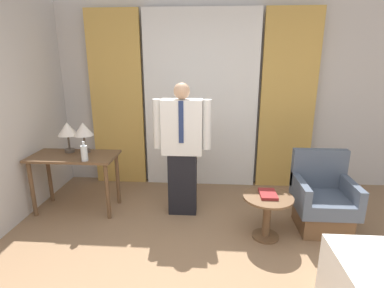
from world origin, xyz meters
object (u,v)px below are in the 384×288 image
Objects in this scene: bottle_near_edge at (84,153)px; armchair at (322,202)px; person at (182,146)px; book at (268,194)px; table_lamp_right at (83,131)px; desk at (75,165)px; table_lamp_left at (67,130)px; side_table at (267,210)px.

armchair is at bearing -0.88° from bottle_near_edge.
bottle_near_edge reaches higher than armchair.
bottle_near_edge is at bearing -169.55° from person.
armchair is at bearing 18.82° from book.
armchair is (2.89, -0.36, -0.71)m from table_lamp_right.
desk reaches higher than book.
table_lamp_left is at bearing 166.48° from book.
book is (0.97, -0.48, -0.37)m from person.
person is (1.13, 0.21, 0.04)m from bottle_near_edge.
armchair is at bearing -4.51° from desk.
book is (2.10, -0.27, -0.33)m from bottle_near_edge.
table_lamp_right reaches higher than bottle_near_edge.
table_lamp_right is at bearing 175.15° from person.
table_lamp_right is 0.44× the size of armchair.
table_lamp_right is at bearing 49.82° from desk.
table_lamp_left is at bearing 165.92° from side_table.
side_table is at bearing -14.08° from table_lamp_left.
desk is at bearing 175.49° from armchair.
table_lamp_right reaches higher than side_table.
person is 1.22m from side_table.
table_lamp_right is at bearing 164.67° from side_table.
bottle_near_edge is at bearing 172.71° from book.
desk is 2.73× the size of table_lamp_right.
person reaches higher than bottle_near_edge.
book is (2.33, -0.46, -0.11)m from desk.
book is at bearing -11.23° from desk.
book is (-0.00, 0.03, 0.17)m from side_table.
person is 1.74m from armchair.
book is at bearing -7.29° from bottle_near_edge.
bottle_near_edge reaches higher than side_table.
table_lamp_right is at bearing 165.28° from book.
book is (2.43, -0.58, -0.52)m from table_lamp_left.
table_lamp_right is 1.66× the size of bottle_near_edge.
table_lamp_left is at bearing 130.18° from desk.
person is 1.14m from book.
desk is 1.39m from person.
armchair is (2.76, -0.04, -0.52)m from bottle_near_edge.
table_lamp_right reaches higher than armchair.
person is (1.47, -0.11, -0.15)m from table_lamp_left.
book is at bearing -14.72° from table_lamp_right.
desk is 1.20× the size of armchair.
table_lamp_right reaches higher than book.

